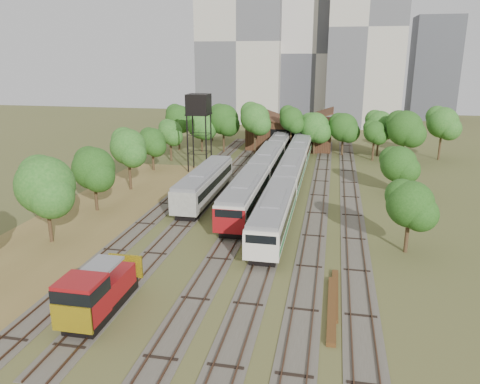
% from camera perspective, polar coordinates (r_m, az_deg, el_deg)
% --- Properties ---
extents(ground, '(240.00, 240.00, 0.00)m').
position_cam_1_polar(ground, '(38.94, -0.84, -10.35)').
color(ground, '#475123').
rests_on(ground, ground).
extents(dry_grass_patch, '(14.00, 60.00, 0.04)m').
position_cam_1_polar(dry_grass_patch, '(52.11, -18.66, -4.16)').
color(dry_grass_patch, brown).
rests_on(dry_grass_patch, ground).
extents(tracks, '(24.60, 80.00, 0.19)m').
position_cam_1_polar(tracks, '(62.06, 3.44, -0.05)').
color(tracks, '#4C473D').
rests_on(tracks, ground).
extents(railcar_red_set, '(3.23, 34.57, 4.00)m').
position_cam_1_polar(railcar_red_set, '(61.19, 2.16, 1.75)').
color(railcar_red_set, black).
rests_on(railcar_red_set, ground).
extents(railcar_green_set, '(3.12, 52.08, 3.86)m').
position_cam_1_polar(railcar_green_set, '(63.76, 6.17, 2.19)').
color(railcar_green_set, black).
rests_on(railcar_green_set, ground).
extents(railcar_rear, '(3.02, 16.08, 3.74)m').
position_cam_1_polar(railcar_rear, '(87.63, 5.06, 6.04)').
color(railcar_rear, black).
rests_on(railcar_rear, ground).
extents(shunter_locomotive, '(2.80, 8.10, 3.67)m').
position_cam_1_polar(shunter_locomotive, '(34.26, -17.23, -11.75)').
color(shunter_locomotive, black).
rests_on(shunter_locomotive, ground).
extents(old_grey_coach, '(3.13, 18.00, 3.88)m').
position_cam_1_polar(old_grey_coach, '(58.50, -4.31, 1.03)').
color(old_grey_coach, black).
rests_on(old_grey_coach, ground).
extents(water_tower, '(3.44, 3.44, 11.90)m').
position_cam_1_polar(water_tower, '(72.78, -5.07, 10.36)').
color(water_tower, black).
rests_on(water_tower, ground).
extents(rail_pile_near, '(0.61, 9.17, 0.31)m').
position_cam_1_polar(rail_pile_near, '(34.98, 11.14, -13.69)').
color(rail_pile_near, brown).
rests_on(rail_pile_near, ground).
extents(rail_pile_far, '(0.50, 7.93, 0.26)m').
position_cam_1_polar(rail_pile_far, '(36.91, 11.50, -12.07)').
color(rail_pile_far, brown).
rests_on(rail_pile_far, ground).
extents(maintenance_shed, '(16.45, 11.55, 7.58)m').
position_cam_1_polar(maintenance_shed, '(93.51, 6.13, 7.24)').
color(maintenance_shed, '#322012').
rests_on(maintenance_shed, ground).
extents(tree_band_left, '(8.40, 72.77, 8.62)m').
position_cam_1_polar(tree_band_left, '(68.26, -12.11, 5.76)').
color(tree_band_left, '#382616').
rests_on(tree_band_left, ground).
extents(tree_band_far, '(47.83, 10.43, 9.55)m').
position_cam_1_polar(tree_band_far, '(85.05, 9.14, 8.21)').
color(tree_band_far, '#382616').
rests_on(tree_band_far, ground).
extents(tree_band_right, '(5.84, 44.18, 6.83)m').
position_cam_1_polar(tree_band_right, '(61.80, 18.27, 3.26)').
color(tree_band_right, '#382616').
rests_on(tree_band_right, ground).
extents(tower_left, '(22.00, 16.00, 42.00)m').
position_cam_1_polar(tower_left, '(131.55, 0.25, 17.81)').
color(tower_left, '#B8B0A1').
rests_on(tower_left, ground).
extents(tower_centre, '(20.00, 18.00, 36.00)m').
position_cam_1_polar(tower_centre, '(134.13, 9.45, 16.29)').
color(tower_centre, beige).
rests_on(tower_centre, ground).
extents(tower_right, '(18.00, 16.00, 48.00)m').
position_cam_1_polar(tower_right, '(126.36, 15.18, 18.71)').
color(tower_right, '#B8B0A1').
rests_on(tower_right, ground).
extents(tower_far_right, '(12.00, 12.00, 28.00)m').
position_cam_1_polar(tower_far_right, '(146.49, 22.51, 13.73)').
color(tower_far_right, '#42444A').
rests_on(tower_far_right, ground).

